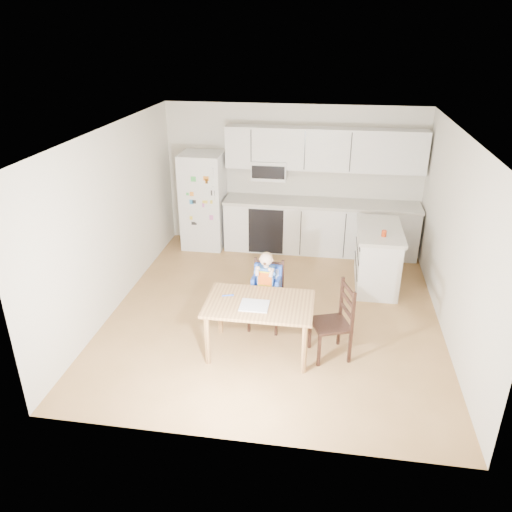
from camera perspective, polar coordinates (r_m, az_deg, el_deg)
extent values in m
cube|color=olive|center=(7.13, 2.16, -6.24)|extent=(4.50, 5.00, 0.01)
cube|color=beige|center=(8.93, 4.23, 9.00)|extent=(4.50, 0.02, 2.50)
cube|color=beige|center=(7.16, -15.90, 4.09)|extent=(0.02, 5.00, 2.50)
cube|color=beige|center=(6.72, 21.75, 1.89)|extent=(0.02, 5.00, 2.50)
cube|color=white|center=(6.22, 2.53, 13.97)|extent=(4.50, 5.00, 0.01)
cube|color=silver|center=(8.97, -6.01, 6.33)|extent=(0.72, 0.70, 1.70)
cube|color=silver|center=(8.89, 7.31, 3.19)|extent=(3.34, 0.60, 0.86)
cube|color=beige|center=(8.72, 7.47, 5.98)|extent=(3.37, 0.62, 0.05)
cube|color=black|center=(8.66, 1.14, 2.81)|extent=(0.60, 0.02, 0.80)
cube|color=silver|center=(8.61, 7.84, 12.02)|extent=(3.34, 0.34, 0.70)
cube|color=silver|center=(8.74, 1.56, 9.85)|extent=(0.60, 0.38, 0.33)
cube|color=silver|center=(7.85, 13.66, -0.26)|extent=(0.60, 1.20, 0.88)
cube|color=beige|center=(7.67, 14.00, 2.88)|extent=(0.66, 1.26, 0.05)
cylinder|color=#B7330E|center=(7.37, 14.42, 2.51)|extent=(0.07, 0.07, 0.09)
cube|color=brown|center=(5.94, 0.39, -5.48)|extent=(1.28, 0.82, 0.04)
cylinder|color=brown|center=(5.94, -5.61, -9.52)|extent=(0.06, 0.06, 0.65)
cylinder|color=brown|center=(6.50, -4.16, -6.22)|extent=(0.06, 0.06, 0.65)
cylinder|color=brown|center=(5.80, 5.54, -10.50)|extent=(0.06, 0.06, 0.65)
cylinder|color=brown|center=(6.36, 5.94, -7.01)|extent=(0.06, 0.06, 0.65)
cube|color=#A4A4A8|center=(5.86, -0.19, -5.68)|extent=(0.33, 0.29, 0.01)
cylinder|color=#2144B0|center=(6.07, -3.34, -4.53)|extent=(0.12, 0.06, 0.02)
cube|color=black|center=(6.56, 1.12, -4.91)|extent=(0.44, 0.44, 0.03)
cube|color=black|center=(6.55, -0.82, -7.12)|extent=(0.04, 0.04, 0.40)
cube|color=black|center=(6.85, -0.03, -5.57)|extent=(0.04, 0.04, 0.40)
cube|color=black|center=(6.48, 2.32, -7.53)|extent=(0.04, 0.04, 0.40)
cube|color=black|center=(6.79, 2.97, -5.94)|extent=(0.04, 0.04, 0.40)
cube|color=black|center=(6.59, 1.50, -2.24)|extent=(0.40, 0.07, 0.48)
cube|color=#2144B0|center=(6.53, 1.13, -4.44)|extent=(0.39, 0.36, 0.10)
cube|color=#2144B0|center=(6.54, 1.41, -2.27)|extent=(0.37, 0.09, 0.33)
cube|color=#5D8AED|center=(6.48, 1.09, -4.09)|extent=(0.31, 0.27, 0.02)
cube|color=#2B4D99|center=(6.41, 1.17, -2.26)|extent=(0.22, 0.15, 0.25)
cube|color=red|center=(6.36, 1.04, -2.59)|extent=(0.18, 0.03, 0.19)
sphere|color=beige|center=(6.29, 1.17, -0.40)|extent=(0.18, 0.18, 0.16)
ellipsoid|color=olive|center=(6.29, 1.17, -0.25)|extent=(0.18, 0.17, 0.14)
cube|color=black|center=(6.06, 8.51, -7.72)|extent=(0.54, 0.54, 0.03)
cube|color=black|center=(6.28, 6.16, -8.76)|extent=(0.04, 0.04, 0.42)
cube|color=black|center=(6.39, 9.46, -8.33)|extent=(0.04, 0.04, 0.42)
cube|color=black|center=(5.98, 7.21, -10.71)|extent=(0.04, 0.04, 0.42)
cube|color=black|center=(6.10, 10.67, -10.22)|extent=(0.04, 0.04, 0.42)
cube|color=black|center=(5.98, 10.39, -5.35)|extent=(0.18, 0.41, 0.50)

